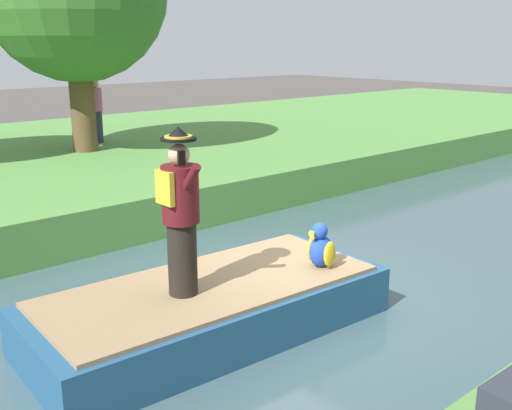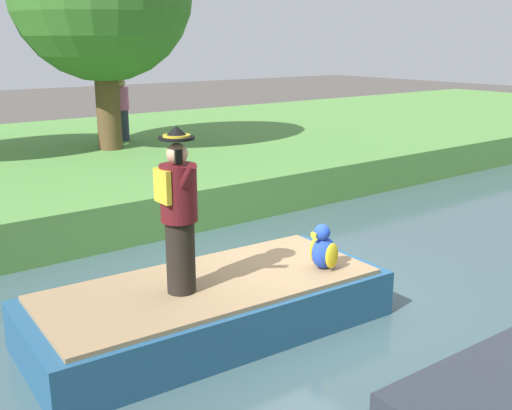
{
  "view_description": "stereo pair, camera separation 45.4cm",
  "coord_description": "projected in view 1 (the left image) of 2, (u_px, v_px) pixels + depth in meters",
  "views": [
    {
      "loc": [
        5.24,
        -5.37,
        3.41
      ],
      "look_at": [
        0.26,
        -0.99,
        1.61
      ],
      "focal_mm": 42.63,
      "sensor_mm": 36.0,
      "label": 1
    },
    {
      "loc": [
        5.53,
        -5.02,
        3.41
      ],
      "look_at": [
        0.26,
        -0.99,
        1.61
      ],
      "focal_mm": 42.63,
      "sensor_mm": 36.0,
      "label": 2
    }
  ],
  "objects": [
    {
      "name": "ground_plane",
      "position": [
        299.0,
        304.0,
        8.12
      ],
      "size": [
        80.0,
        80.0,
        0.0
      ],
      "primitive_type": "plane",
      "color": "#4C4742"
    },
    {
      "name": "canal_water",
      "position": [
        299.0,
        301.0,
        8.11
      ],
      "size": [
        6.56,
        48.0,
        0.1
      ],
      "primitive_type": "cube",
      "color": "#3D565B",
      "rests_on": "ground"
    },
    {
      "name": "grass_bank_near",
      "position": [
        34.0,
        170.0,
        14.46
      ],
      "size": [
        11.24,
        48.0,
        0.87
      ],
      "primitive_type": "cube",
      "color": "#568E42",
      "rests_on": "ground"
    },
    {
      "name": "boat",
      "position": [
        210.0,
        308.0,
        7.07
      ],
      "size": [
        2.03,
        4.29,
        0.61
      ],
      "color": "#23517A",
      "rests_on": "canal_water"
    },
    {
      "name": "person_pirate",
      "position": [
        181.0,
        213.0,
        6.47
      ],
      "size": [
        0.61,
        0.42,
        1.85
      ],
      "rotation": [
        0.0,
        0.0,
        -0.25
      ],
      "color": "black",
      "rests_on": "boat"
    },
    {
      "name": "parrot_plush",
      "position": [
        321.0,
        248.0,
        7.44
      ],
      "size": [
        0.36,
        0.34,
        0.57
      ],
      "color": "blue",
      "rests_on": "boat"
    },
    {
      "name": "person_bystander",
      "position": [
        96.0,
        111.0,
        15.5
      ],
      "size": [
        0.34,
        0.34,
        1.6
      ],
      "color": "#33384C",
      "rests_on": "grass_bank_near"
    }
  ]
}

